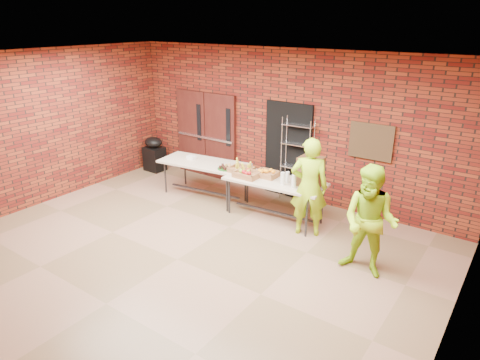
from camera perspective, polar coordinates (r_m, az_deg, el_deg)
name	(u,v)px	position (r m, az deg, el deg)	size (l,w,h in m)	color
room	(172,169)	(6.62, -9.08, 1.49)	(8.08, 7.08, 3.28)	brown
double_doors	(206,135)	(10.63, -4.56, 6.02)	(1.78, 0.12, 2.10)	#421A12
dark_doorway	(288,151)	(9.39, 6.39, 3.92)	(1.10, 0.06, 2.10)	black
bronze_plaque	(371,142)	(8.56, 17.08, 4.93)	(0.85, 0.04, 0.70)	#3F2919
wire_rack	(297,161)	(9.18, 7.58, 2.59)	(0.67, 0.22, 1.83)	silver
table_left	(204,165)	(9.38, -4.83, 2.00)	(2.07, 1.07, 0.81)	tan
table_right	(275,184)	(8.34, 4.69, -0.47)	(2.02, 0.97, 0.81)	tan
basket_bananas	(242,169)	(8.70, 0.20, 1.43)	(0.47, 0.37, 0.15)	#92613B
basket_oranges	(266,174)	(8.49, 3.54, 0.86)	(0.45, 0.35, 0.14)	#92613B
basket_apples	(247,174)	(8.44, 0.93, 0.81)	(0.48, 0.37, 0.15)	#92613B
muffin_tray	(226,167)	(8.90, -1.85, 1.76)	(0.37, 0.37, 0.09)	#185316
napkin_box	(191,157)	(9.60, -6.49, 3.02)	(0.20, 0.13, 0.07)	white
coffee_dispenser	(310,171)	(8.06, 9.38, 1.13)	(0.42, 0.37, 0.55)	brown
cup_stack_front	(283,179)	(8.07, 5.71, 0.19)	(0.08, 0.08, 0.25)	white
cup_stack_mid	(294,181)	(7.95, 7.19, -0.18)	(0.08, 0.08, 0.25)	white
cup_stack_back	(287,177)	(8.19, 6.33, 0.38)	(0.07, 0.07, 0.22)	white
covered_grill	(154,154)	(11.35, -11.36, 3.44)	(0.50, 0.42, 0.89)	black
volunteer_woman	(309,187)	(7.76, 9.18, -0.95)	(0.67, 0.44, 1.84)	#9CD417
volunteer_man	(370,222)	(6.76, 16.94, -5.36)	(0.86, 0.67, 1.77)	#9CD417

